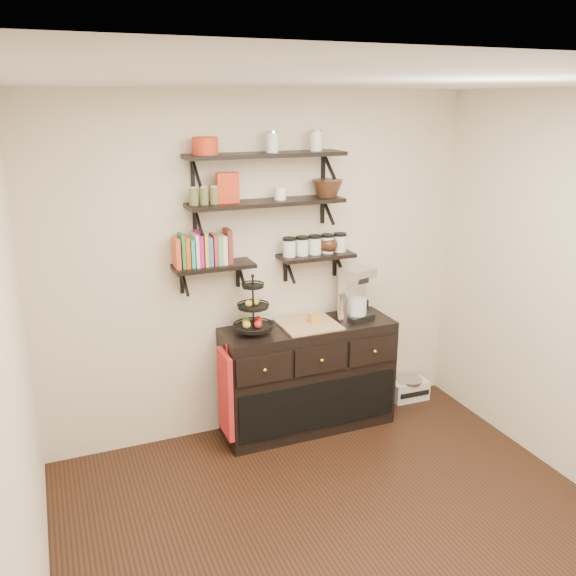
% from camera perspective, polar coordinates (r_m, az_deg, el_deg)
% --- Properties ---
extents(floor, '(3.50, 3.50, 0.00)m').
position_cam_1_polar(floor, '(4.02, 7.01, -23.53)').
color(floor, black).
rests_on(floor, ground).
extents(ceiling, '(3.50, 3.50, 0.02)m').
position_cam_1_polar(ceiling, '(3.06, 8.93, 18.56)').
color(ceiling, white).
rests_on(ceiling, back_wall).
extents(back_wall, '(3.50, 0.02, 2.70)m').
position_cam_1_polar(back_wall, '(4.82, -2.52, 1.93)').
color(back_wall, beige).
rests_on(back_wall, ground).
extents(left_wall, '(0.02, 3.50, 2.70)m').
position_cam_1_polar(left_wall, '(2.92, -23.98, -10.09)').
color(left_wall, beige).
rests_on(left_wall, ground).
extents(shelf_top, '(1.20, 0.27, 0.23)m').
position_cam_1_polar(shelf_top, '(4.54, -2.10, 12.31)').
color(shelf_top, black).
rests_on(shelf_top, back_wall).
extents(shelf_mid, '(1.20, 0.27, 0.23)m').
position_cam_1_polar(shelf_mid, '(4.58, -2.05, 7.95)').
color(shelf_mid, black).
rests_on(shelf_mid, back_wall).
extents(shelf_low_left, '(0.60, 0.25, 0.23)m').
position_cam_1_polar(shelf_low_left, '(4.57, -7.00, 1.97)').
color(shelf_low_left, black).
rests_on(shelf_low_left, back_wall).
extents(shelf_low_right, '(0.60, 0.25, 0.23)m').
position_cam_1_polar(shelf_low_right, '(4.85, 2.62, 2.97)').
color(shelf_low_right, black).
rests_on(shelf_low_right, back_wall).
extents(cookbooks, '(0.43, 0.15, 0.26)m').
position_cam_1_polar(cookbooks, '(4.52, -7.70, 3.58)').
color(cookbooks, '#D24429').
rests_on(cookbooks, shelf_low_left).
extents(glass_canisters, '(0.54, 0.10, 0.13)m').
position_cam_1_polar(glass_canisters, '(4.82, 2.54, 3.96)').
color(glass_canisters, silver).
rests_on(glass_canisters, shelf_low_right).
extents(sideboard, '(1.40, 0.50, 0.92)m').
position_cam_1_polar(sideboard, '(5.03, 1.88, -8.28)').
color(sideboard, black).
rests_on(sideboard, floor).
extents(fruit_stand, '(0.31, 0.31, 0.45)m').
position_cam_1_polar(fruit_stand, '(4.65, -3.25, -2.46)').
color(fruit_stand, black).
rests_on(fruit_stand, sideboard).
extents(candle, '(0.08, 0.08, 0.08)m').
position_cam_1_polar(candle, '(4.86, 2.44, -2.82)').
color(candle, '#B9802A').
rests_on(candle, sideboard).
extents(coffee_maker, '(0.28, 0.27, 0.43)m').
position_cam_1_polar(coffee_maker, '(5.00, 6.28, -0.54)').
color(coffee_maker, black).
rests_on(coffee_maker, sideboard).
extents(thermal_carafe, '(0.11, 0.11, 0.22)m').
position_cam_1_polar(thermal_carafe, '(4.93, 5.30, -1.90)').
color(thermal_carafe, silver).
rests_on(thermal_carafe, sideboard).
extents(apron, '(0.04, 0.29, 0.68)m').
position_cam_1_polar(apron, '(4.71, -5.87, -9.84)').
color(apron, '#AC1224').
rests_on(apron, sideboard).
extents(radio, '(0.34, 0.23, 0.20)m').
position_cam_1_polar(radio, '(5.72, 11.31, -9.28)').
color(radio, silver).
rests_on(radio, floor).
extents(recipe_box, '(0.16, 0.07, 0.22)m').
position_cam_1_polar(recipe_box, '(4.47, -5.67, 9.31)').
color(recipe_box, red).
rests_on(recipe_box, shelf_mid).
extents(walnut_bowl, '(0.24, 0.24, 0.13)m').
position_cam_1_polar(walnut_bowl, '(4.76, 3.68, 9.29)').
color(walnut_bowl, black).
rests_on(walnut_bowl, shelf_mid).
extents(ramekins, '(0.09, 0.09, 0.10)m').
position_cam_1_polar(ramekins, '(4.61, -0.74, 8.85)').
color(ramekins, white).
rests_on(ramekins, shelf_mid).
extents(teapot, '(0.20, 0.15, 0.15)m').
position_cam_1_polar(teapot, '(4.87, 3.79, 4.19)').
color(teapot, '#341C0F').
rests_on(teapot, shelf_low_right).
extents(red_pot, '(0.18, 0.18, 0.12)m').
position_cam_1_polar(red_pot, '(4.40, -7.77, 13.04)').
color(red_pot, red).
rests_on(red_pot, shelf_top).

